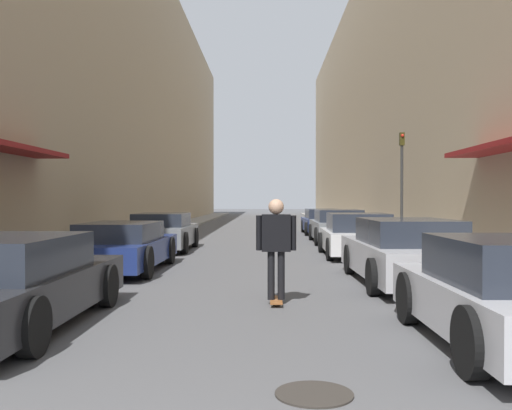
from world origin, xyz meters
name	(u,v)px	position (x,y,z in m)	size (l,w,h in m)	color
ground	(261,235)	(0.00, 26.01, 0.00)	(143.04, 143.04, 0.00)	#515154
curb_strip_left	(178,227)	(-5.08, 32.51, 0.06)	(1.80, 65.02, 0.12)	gray
curb_strip_right	(347,227)	(5.08, 32.51, 0.06)	(1.80, 65.02, 0.12)	gray
building_row_left	(129,96)	(-7.98, 32.51, 7.97)	(4.90, 65.02, 15.93)	tan
building_row_right	(396,98)	(7.98, 32.51, 7.79)	(4.90, 65.02, 15.58)	tan
parked_car_left_0	(14,283)	(-3.08, 5.93, 0.61)	(1.85, 4.74, 1.25)	#232326
parked_car_left_1	(123,247)	(-3.17, 12.02, 0.59)	(1.94, 4.73, 1.18)	navy
parked_car_left_2	(163,232)	(-3.21, 17.51, 0.62)	(2.00, 4.28, 1.26)	gray
parked_car_right_1	(405,252)	(3.14, 10.04, 0.65)	(2.02, 4.83, 1.33)	#B7B7BC
parked_car_right_2	(357,236)	(3.03, 15.59, 0.63)	(2.08, 4.02, 1.31)	silver
parked_car_right_3	(338,227)	(3.10, 20.94, 0.65)	(2.04, 4.57, 1.32)	gray
parked_car_right_4	(322,222)	(3.02, 26.62, 0.60)	(1.87, 4.36, 1.25)	navy
skateboarder	(276,239)	(0.46, 7.77, 1.07)	(0.67, 0.78, 1.74)	brown
manhole_cover	(314,394)	(0.73, 3.40, 0.01)	(0.70, 0.70, 0.02)	#332D28
traffic_light	(402,177)	(5.02, 18.36, 2.52)	(0.16, 0.22, 3.94)	#2D2D2D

